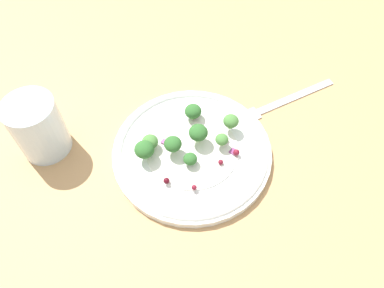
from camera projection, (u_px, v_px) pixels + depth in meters
The scene contains 23 objects.
ground_plane at pixel (173, 166), 56.30cm from camera, with size 180.00×180.00×2.00cm, color tan.
plate at pixel (192, 151), 55.57cm from camera, with size 23.51×23.51×1.70cm.
dressing_pool at pixel (192, 149), 55.21cm from camera, with size 13.64×13.64×0.20cm, color white.
broccoli_floret_0 at pixel (144, 150), 52.66cm from camera, with size 2.85×2.85×2.89cm.
broccoli_floret_1 at pixel (231, 121), 55.52cm from camera, with size 2.34×2.34×2.37cm.
broccoli_floret_2 at pixel (172, 144), 53.16cm from camera, with size 2.55×2.55×2.58cm.
broccoli_floret_3 at pixel (198, 133), 54.09cm from camera, with size 2.79×2.79×2.82cm.
broccoli_floret_4 at pixel (190, 159), 52.80cm from camera, with size 1.98×1.98×2.00cm.
broccoli_floret_5 at pixel (150, 142), 54.18cm from camera, with size 2.40×2.40×2.43cm.
broccoli_floret_6 at pixel (222, 140), 54.13cm from camera, with size 1.93×1.93×1.96cm.
broccoli_floret_7 at pixel (193, 112), 57.30cm from camera, with size 2.59×2.59×2.62cm.
cranberry_0 at pixel (169, 181), 51.47cm from camera, with size 0.87×0.87×0.87cm, color #4C0A14.
cranberry_1 at pixel (221, 159), 53.65cm from camera, with size 0.74×0.74×0.74cm, color maroon.
cranberry_2 at pixel (194, 187), 50.84cm from camera, with size 0.73×0.73×0.73cm, color maroon.
cranberry_3 at pixel (202, 128), 56.52cm from camera, with size 0.77×0.77×0.77cm, color maroon.
cranberry_4 at pixel (236, 152), 54.14cm from camera, with size 0.93×0.93×0.93cm, color maroon.
cranberry_5 at pixel (177, 139), 55.57cm from camera, with size 0.76×0.76×0.76cm, color maroon.
cranberry_6 at pixel (194, 116), 57.74cm from camera, with size 0.96×0.96×0.96cm, color maroon.
onion_bit_0 at pixel (233, 152), 54.82cm from camera, with size 0.84×0.97×0.41cm, color #843D75.
onion_bit_1 at pixel (224, 140), 55.51cm from camera, with size 0.95×0.91×0.40cm, color #A35B93.
onion_bit_2 at pixel (165, 142), 55.70cm from camera, with size 0.81×1.05×0.43cm, color #934C84.
fork at pixel (281, 102), 61.74cm from camera, with size 16.09×12.41×0.50cm.
water_glass at pixel (38, 127), 53.29cm from camera, with size 7.28×7.28×9.36cm, color silver.
Camera 1 is at (7.30, -28.35, 47.28)cm, focal length 35.08 mm.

